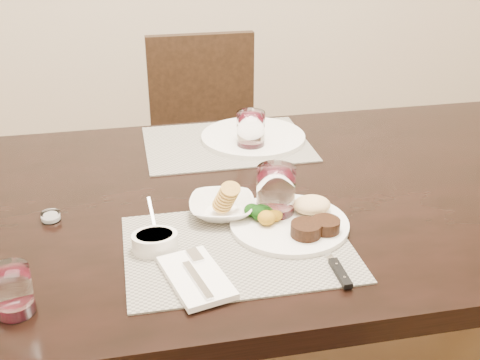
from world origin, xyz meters
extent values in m
cube|color=black|center=(0.00, 0.00, 0.72)|extent=(2.00, 1.00, 0.05)
cube|color=black|center=(0.00, 0.85, 0.43)|extent=(0.42, 0.42, 0.04)
cube|color=black|center=(-0.18, 0.67, 0.21)|extent=(0.04, 0.04, 0.41)
cube|color=black|center=(0.18, 0.67, 0.21)|extent=(0.04, 0.04, 0.41)
cube|color=black|center=(-0.18, 1.03, 0.21)|extent=(0.04, 0.04, 0.41)
cube|color=black|center=(0.18, 1.03, 0.21)|extent=(0.04, 0.04, 0.41)
cube|color=black|center=(0.00, 1.04, 0.68)|extent=(0.42, 0.04, 0.45)
cube|color=gray|center=(-0.11, -0.23, 0.75)|extent=(0.46, 0.34, 0.00)
cube|color=gray|center=(-0.03, 0.31, 0.75)|extent=(0.46, 0.34, 0.00)
cylinder|color=white|center=(0.02, -0.17, 0.76)|extent=(0.26, 0.26, 0.01)
cylinder|color=black|center=(0.04, -0.23, 0.78)|extent=(0.06, 0.06, 0.03)
cylinder|color=black|center=(0.08, -0.22, 0.78)|extent=(0.06, 0.06, 0.03)
ellipsoid|color=#DBB783|center=(0.08, -0.14, 0.78)|extent=(0.08, 0.07, 0.03)
ellipsoid|color=#103F0C|center=(-0.04, -0.15, 0.78)|extent=(0.04, 0.04, 0.03)
ellipsoid|color=#B47417|center=(-0.03, -0.17, 0.78)|extent=(0.04, 0.04, 0.03)
cube|color=white|center=(-0.21, -0.33, 0.76)|extent=(0.14, 0.19, 0.01)
cube|color=silver|center=(-0.21, -0.35, 0.77)|extent=(0.04, 0.12, 0.01)
cube|color=silver|center=(-0.20, -0.27, 0.77)|extent=(0.03, 0.05, 0.00)
cube|color=silver|center=(0.06, -0.27, 0.76)|extent=(0.02, 0.12, 0.00)
cube|color=black|center=(0.06, -0.37, 0.76)|extent=(0.02, 0.09, 0.01)
imported|color=white|center=(-0.12, -0.09, 0.77)|extent=(0.17, 0.17, 0.04)
cylinder|color=#B48338|center=(-0.12, -0.09, 0.80)|extent=(0.04, 0.05, 0.04)
cylinder|color=white|center=(-0.27, -0.21, 0.77)|extent=(0.09, 0.09, 0.04)
cylinder|color=#0C370D|center=(-0.27, -0.21, 0.78)|extent=(0.07, 0.07, 0.01)
cube|color=silver|center=(-0.27, -0.15, 0.81)|extent=(0.01, 0.06, 0.04)
cylinder|color=white|center=(0.00, -0.12, 0.81)|extent=(0.09, 0.09, 0.12)
cylinder|color=#36040D|center=(0.00, -0.12, 0.77)|extent=(0.07, 0.07, 0.03)
cylinder|color=white|center=(0.05, 0.32, 0.76)|extent=(0.30, 0.30, 0.01)
cylinder|color=white|center=(0.03, 0.26, 0.81)|extent=(0.08, 0.08, 0.11)
cylinder|color=#36040D|center=(0.03, 0.26, 0.77)|extent=(0.07, 0.07, 0.03)
cylinder|color=white|center=(-0.53, -0.35, 0.80)|extent=(0.07, 0.07, 0.09)
cylinder|color=#36040D|center=(-0.53, -0.35, 0.76)|extent=(0.06, 0.06, 0.02)
cylinder|color=white|center=(-0.49, -0.04, 0.76)|extent=(0.04, 0.04, 0.02)
cylinder|color=silver|center=(-0.49, -0.04, 0.76)|extent=(0.03, 0.03, 0.01)
camera|label=1|loc=(-0.31, -1.25, 1.42)|focal=45.00mm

